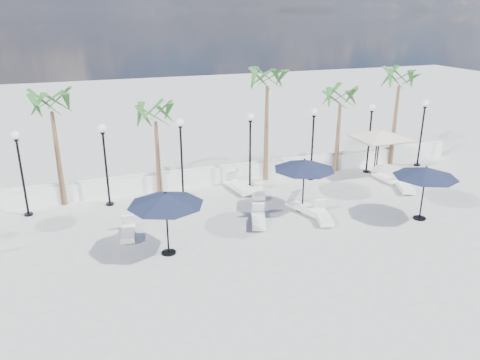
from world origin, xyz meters
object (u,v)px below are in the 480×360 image
object	(u,v)px
parasol_cream_sq_a	(380,131)
parasol_navy_mid	(304,165)
parasol_navy_left	(166,199)
lounger_3	(304,207)
lounger_6	(323,215)
lounger_1	(128,231)
lounger_2	(239,185)
lounger_8	(385,177)
lounger_4	(258,191)
lounger_7	(404,185)
lounger_5	(259,219)
parasol_cream_sq_b	(378,133)
parasol_navy_right	(426,172)

from	to	relation	value
parasol_cream_sq_a	parasol_navy_mid	bearing A→B (deg)	-152.98
parasol_navy_left	lounger_3	bearing A→B (deg)	14.98
lounger_6	parasol_cream_sq_a	distance (m)	7.59
lounger_1	lounger_3	xyz separation A→B (m)	(7.79, -0.19, 0.03)
lounger_2	lounger_8	world-z (taller)	lounger_2
lounger_4	parasol_cream_sq_a	size ratio (longest dim) A/B	0.35
parasol_navy_left	parasol_navy_mid	bearing A→B (deg)	16.31
parasol_cream_sq_a	lounger_3	bearing A→B (deg)	-151.74
lounger_7	parasol_navy_mid	size ratio (longest dim) A/B	0.75
lounger_3	lounger_8	size ratio (longest dim) A/B	1.18
lounger_4	lounger_5	xyz separation A→B (m)	(-1.18, -3.04, -0.00)
parasol_navy_left	parasol_cream_sq_b	world-z (taller)	parasol_cream_sq_b
parasol_navy_left	parasol_navy_right	xyz separation A→B (m)	(10.92, -0.64, -0.04)
lounger_8	parasol_cream_sq_a	bearing A→B (deg)	78.80
lounger_6	lounger_8	size ratio (longest dim) A/B	1.10
parasol_navy_right	lounger_8	bearing A→B (deg)	71.48
lounger_6	lounger_7	size ratio (longest dim) A/B	0.93
parasol_cream_sq_a	lounger_6	bearing A→B (deg)	-142.81
lounger_8	parasol_cream_sq_b	size ratio (longest dim) A/B	0.35
lounger_5	parasol_navy_mid	size ratio (longest dim) A/B	0.67
lounger_2	lounger_5	world-z (taller)	lounger_2
lounger_2	parasol_navy_left	world-z (taller)	parasol_navy_left
parasol_cream_sq_b	lounger_5	bearing A→B (deg)	-155.08
lounger_8	parasol_cream_sq_b	distance (m)	2.44
parasol_cream_sq_a	parasol_cream_sq_b	size ratio (longest dim) A/B	1.08
lounger_3	lounger_5	distance (m)	2.48
lounger_2	lounger_3	xyz separation A→B (m)	(1.88, -3.49, -0.03)
lounger_3	parasol_cream_sq_b	distance (m)	7.32
lounger_4	lounger_5	world-z (taller)	lounger_4
lounger_1	parasol_cream_sq_a	xyz separation A→B (m)	(13.89, 3.09, 2.26)
lounger_2	lounger_4	world-z (taller)	lounger_2
lounger_1	parasol_navy_right	world-z (taller)	parasol_navy_right
lounger_2	parasol_cream_sq_b	xyz separation A→B (m)	(7.99, -0.02, 2.05)
lounger_6	lounger_1	bearing A→B (deg)	-172.86
parasol_cream_sq_b	lounger_3	bearing A→B (deg)	-150.42
lounger_1	lounger_6	xyz separation A→B (m)	(8.11, -1.29, 0.02)
lounger_1	lounger_7	bearing A→B (deg)	11.01
lounger_4	lounger_7	bearing A→B (deg)	3.30
lounger_5	parasol_navy_right	size ratio (longest dim) A/B	0.68
lounger_7	parasol_navy_right	xyz separation A→B (m)	(-1.66, -3.17, 1.89)
parasol_navy_right	parasol_cream_sq_b	distance (m)	6.11
lounger_3	parasol_cream_sq_b	xyz separation A→B (m)	(6.11, 3.47, 2.07)
lounger_2	lounger_6	world-z (taller)	lounger_2
parasol_navy_right	lounger_2	bearing A→B (deg)	136.80
lounger_5	parasol_navy_left	world-z (taller)	parasol_navy_left
lounger_7	parasol_cream_sq_b	size ratio (longest dim) A/B	0.41
lounger_2	parasol_navy_right	distance (m)	8.79
parasol_navy_mid	parasol_cream_sq_a	world-z (taller)	parasol_cream_sq_a
lounger_6	lounger_3	bearing A→B (deg)	122.43
lounger_1	parasol_navy_right	xyz separation A→B (m)	(12.17, -2.57, 1.93)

